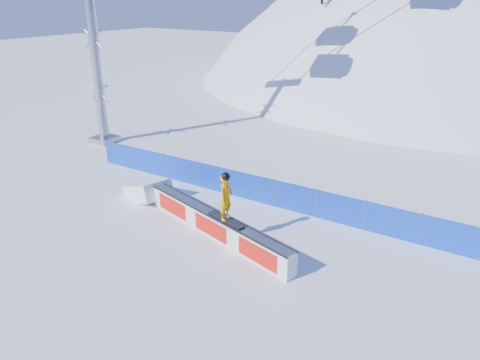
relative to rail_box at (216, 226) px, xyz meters
The scene contains 6 objects.
ground 1.82m from the rail_box, 35.32° to the right, with size 160.00×160.00×0.00m, color white.
snow_hill 44.96m from the rail_box, 87.99° to the left, with size 64.00×64.00×64.00m.
safety_fence 3.77m from the rail_box, 67.52° to the left, with size 22.05×0.05×1.30m.
rail_box is the anchor object (origin of this frame).
snow_ramp 4.77m from the rail_box, 164.65° to the left, with size 2.06×1.37×0.77m, color white, non-canonical shape.
snowboarder 1.48m from the rail_box, 15.35° to the right, with size 1.75×0.76×1.80m.
Camera 1 is at (7.63, -11.35, 8.43)m, focal length 35.00 mm.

